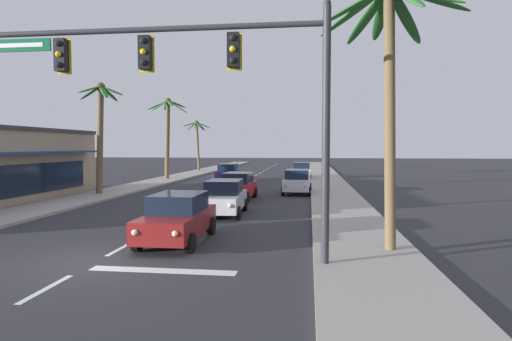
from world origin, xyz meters
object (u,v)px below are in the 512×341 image
object	(u,v)px
traffic_signal_mast	(203,75)
sedan_oncoming_far	(228,172)
sedan_parked_nearest_kerb	(301,170)
palm_left_second	(100,122)
palm_right_nearest	(389,49)
sedan_fifth_in_queue	(238,186)
palm_left_third	(168,126)
sedan_third_in_queue	(224,197)
palm_left_farthest	(197,134)
sedan_lead_at_stop_bar	(178,217)
sedan_parked_mid_kerb	(297,181)

from	to	relation	value
traffic_signal_mast	sedan_oncoming_far	distance (m)	28.36
sedan_parked_nearest_kerb	palm_left_second	xyz separation A→B (m)	(-13.15, -16.65, 4.12)
sedan_oncoming_far	palm_right_nearest	distance (m)	28.17
sedan_fifth_in_queue	sedan_oncoming_far	bearing A→B (deg)	103.47
palm_left_third	palm_right_nearest	world-z (taller)	palm_right_nearest
sedan_third_in_queue	palm_left_farthest	size ratio (longest dim) A/B	0.67
sedan_lead_at_stop_bar	sedan_fifth_in_queue	bearing A→B (deg)	89.53
sedan_oncoming_far	palm_left_third	bearing A→B (deg)	170.03
traffic_signal_mast	palm_left_second	xyz separation A→B (m)	(-10.98, 15.34, -0.29)
sedan_third_in_queue	sedan_parked_mid_kerb	distance (m)	10.26
sedan_fifth_in_queue	sedan_oncoming_far	world-z (taller)	same
sedan_lead_at_stop_bar	palm_right_nearest	size ratio (longest dim) A/B	0.53
sedan_fifth_in_queue	sedan_oncoming_far	xyz separation A→B (m)	(-3.19, 13.31, 0.00)
sedan_oncoming_far	sedan_parked_mid_kerb	xyz separation A→B (m)	(6.78, -9.47, 0.00)
sedan_third_in_queue	palm_right_nearest	world-z (taller)	palm_right_nearest
sedan_parked_nearest_kerb	palm_right_nearest	distance (m)	30.80
sedan_parked_nearest_kerb	sedan_parked_mid_kerb	xyz separation A→B (m)	(-0.04, -13.83, 0.00)
sedan_parked_mid_kerb	palm_left_third	world-z (taller)	palm_left_third
palm_left_third	palm_left_farthest	xyz separation A→B (m)	(-0.65, 13.40, -0.44)
sedan_lead_at_stop_bar	palm_left_second	xyz separation A→B (m)	(-9.42, 12.79, 4.12)
sedan_lead_at_stop_bar	palm_right_nearest	distance (m)	8.76
traffic_signal_mast	sedan_third_in_queue	xyz separation A→B (m)	(-1.14, 8.43, -4.42)
sedan_lead_at_stop_bar	palm_left_third	size ratio (longest dim) A/B	0.55
palm_left_farthest	sedan_third_in_queue	bearing A→B (deg)	-72.78
sedan_lead_at_stop_bar	traffic_signal_mast	bearing A→B (deg)	-58.37
palm_left_second	sedan_oncoming_far	bearing A→B (deg)	62.77
sedan_lead_at_stop_bar	sedan_oncoming_far	distance (m)	25.27
sedan_oncoming_far	sedan_parked_mid_kerb	bearing A→B (deg)	-54.38
sedan_lead_at_stop_bar	sedan_parked_nearest_kerb	size ratio (longest dim) A/B	0.99
sedan_oncoming_far	sedan_lead_at_stop_bar	bearing A→B (deg)	-82.97
traffic_signal_mast	sedan_oncoming_far	xyz separation A→B (m)	(-4.66, 27.62, -4.42)
traffic_signal_mast	sedan_third_in_queue	distance (m)	9.58
sedan_lead_at_stop_bar	palm_right_nearest	world-z (taller)	palm_right_nearest
palm_left_second	palm_right_nearest	bearing A→B (deg)	-39.70
palm_left_farthest	palm_right_nearest	xyz separation A→B (m)	(16.87, -40.30, 1.36)
sedan_parked_nearest_kerb	palm_left_third	size ratio (longest dim) A/B	0.55
traffic_signal_mast	palm_left_third	size ratio (longest dim) A/B	1.27
sedan_parked_mid_kerb	palm_left_third	distance (m)	17.38
sedan_lead_at_stop_bar	sedan_parked_mid_kerb	xyz separation A→B (m)	(3.69, 15.61, 0.00)
traffic_signal_mast	palm_right_nearest	size ratio (longest dim) A/B	1.23
traffic_signal_mast	sedan_parked_mid_kerb	bearing A→B (deg)	83.34
sedan_fifth_in_queue	sedan_lead_at_stop_bar	bearing A→B (deg)	-90.47
traffic_signal_mast	palm_left_second	bearing A→B (deg)	125.61
sedan_lead_at_stop_bar	sedan_third_in_queue	bearing A→B (deg)	85.80
traffic_signal_mast	sedan_parked_nearest_kerb	xyz separation A→B (m)	(2.17, 31.99, -4.42)
palm_left_second	palm_left_farthest	world-z (taller)	palm_left_second
traffic_signal_mast	palm_left_second	size ratio (longest dim) A/B	1.35
palm_right_nearest	sedan_third_in_queue	bearing A→B (deg)	134.24
sedan_parked_nearest_kerb	palm_left_second	world-z (taller)	palm_left_second
palm_left_second	sedan_third_in_queue	bearing A→B (deg)	-35.06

